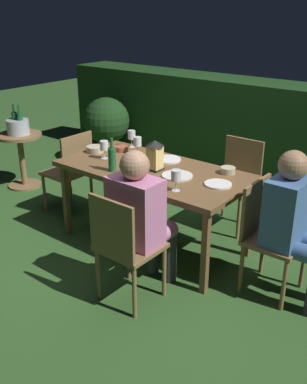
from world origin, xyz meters
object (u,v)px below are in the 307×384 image
object	(u,v)px
person_in_pink	(141,216)
plate_b	(168,159)
person_in_blue	(295,221)
wine_glass_b	(176,176)
ice_bucket	(18,126)
bowl_bread	(95,149)
bowl_salad	(228,170)
dining_table	(154,175)
green_bottle_on_table	(112,159)
wine_glass_c	(104,146)
chair_head_far	(267,232)
chair_side_left_b	(124,244)
plate_a	(218,184)
chair_side_right_b	(236,179)
chair_head_near	(71,169)
lantern_centerpiece	(155,153)
wine_glass_d	(132,136)
bowl_olives	(121,148)
potted_plant_by_hedge	(106,123)
side_table	(21,152)
wine_glass_a	(138,142)
plate_c	(177,176)

from	to	relation	value
person_in_pink	plate_b	distance (m)	0.97
person_in_blue	wine_glass_b	distance (m)	0.92
wine_glass_b	ice_bucket	world-z (taller)	ice_bucket
bowl_bread	bowl_salad	xyz separation A→B (m)	(1.29, 0.29, -0.00)
dining_table	person_in_blue	xyz separation A→B (m)	(1.29, 0.00, -0.05)
bowl_salad	green_bottle_on_table	bearing A→B (deg)	-144.86
wine_glass_c	dining_table	bearing A→B (deg)	8.22
person_in_pink	ice_bucket	world-z (taller)	person_in_pink
chair_head_far	bowl_salad	bearing A→B (deg)	150.81
bowl_salad	ice_bucket	size ratio (longest dim) A/B	0.37
chair_side_left_b	plate_a	world-z (taller)	chair_side_left_b
chair_side_right_b	bowl_bread	size ratio (longest dim) A/B	5.19
wine_glass_b	ice_bucket	xyz separation A→B (m)	(-2.57, 0.41, -0.11)
chair_head_near	lantern_centerpiece	world-z (taller)	lantern_centerpiece
bowl_bread	person_in_blue	bearing A→B (deg)	-0.34
wine_glass_d	person_in_blue	bearing A→B (deg)	-10.78
chair_side_right_b	wine_glass_c	world-z (taller)	wine_glass_c
person_in_pink	plate_b	xyz separation A→B (m)	(-0.42, 0.87, 0.11)
bowl_olives	potted_plant_by_hedge	bearing A→B (deg)	138.98
plate_a	potted_plant_by_hedge	distance (m)	2.97
person_in_blue	person_in_pink	xyz separation A→B (m)	(-0.91, -0.62, 0.00)
bowl_bread	bowl_olives	bearing A→B (deg)	45.49
chair_head_far	person_in_blue	xyz separation A→B (m)	(0.20, 0.00, 0.15)
chair_head_far	lantern_centerpiece	size ratio (longest dim) A/B	3.28
plate_b	person_in_pink	bearing A→B (deg)	-64.27
wine_glass_b	ice_bucket	distance (m)	2.60
chair_head_far	side_table	size ratio (longest dim) A/B	1.33
plate_a	side_table	world-z (taller)	plate_a
person_in_pink	plate_a	size ratio (longest dim) A/B	5.32
lantern_centerpiece	green_bottle_on_table	world-z (taller)	green_bottle_on_table
person_in_blue	person_in_pink	world-z (taller)	same
person_in_pink	green_bottle_on_table	distance (m)	0.74
chair_side_right_b	wine_glass_a	size ratio (longest dim) A/B	5.15
chair_side_right_b	bowl_salad	distance (m)	0.62
plate_c	green_bottle_on_table	bearing A→B (deg)	-155.31
lantern_centerpiece	bowl_olives	world-z (taller)	lantern_centerpiece
chair_head_near	chair_head_far	bearing A→B (deg)	0.00
person_in_blue	chair_head_far	bearing A→B (deg)	-180.00
plate_a	bowl_olives	size ratio (longest dim) A/B	1.66
lantern_centerpiece	plate_c	bearing A→B (deg)	-2.58
chair_side_left_b	chair_head_far	bearing A→B (deg)	48.70
chair_head_far	person_in_blue	world-z (taller)	person_in_blue
wine_glass_a	potted_plant_by_hedge	bearing A→B (deg)	142.94
bowl_bread	green_bottle_on_table	bearing A→B (deg)	-29.43
person_in_pink	green_bottle_on_table	size ratio (longest dim) A/B	3.96
dining_table	bowl_olives	world-z (taller)	bowl_olives
person_in_pink	plate_a	world-z (taller)	person_in_pink
dining_table	plate_b	distance (m)	0.26
side_table	potted_plant_by_hedge	xyz separation A→B (m)	(0.15, 1.31, 0.11)
plate_a	ice_bucket	world-z (taller)	ice_bucket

